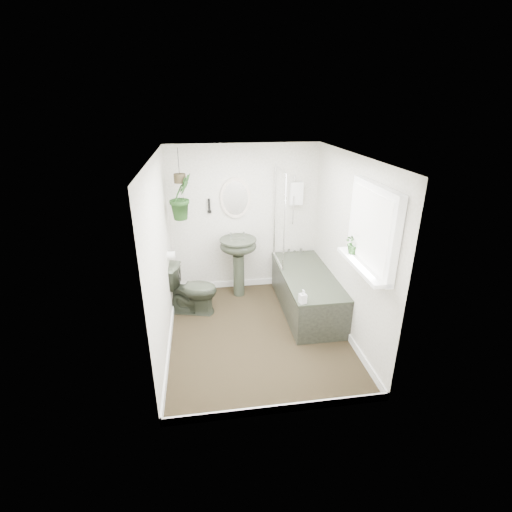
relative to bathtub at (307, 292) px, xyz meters
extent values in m
cube|color=black|center=(-0.80, -0.50, -0.30)|extent=(2.30, 2.80, 0.02)
cube|color=white|center=(-0.80, -0.50, 2.02)|extent=(2.30, 2.80, 0.02)
cube|color=white|center=(-0.80, 0.91, 0.86)|extent=(2.30, 0.02, 2.30)
cube|color=white|center=(-0.80, -1.91, 0.86)|extent=(2.30, 0.02, 2.30)
cube|color=white|center=(-1.96, -0.50, 0.86)|extent=(0.02, 2.80, 2.30)
cube|color=white|center=(0.36, -0.50, 0.86)|extent=(0.02, 2.80, 2.30)
cube|color=white|center=(-0.80, -0.50, -0.24)|extent=(2.30, 2.80, 0.10)
cube|color=white|center=(0.00, 0.84, 1.26)|extent=(0.20, 0.10, 0.35)
ellipsoid|color=beige|center=(-0.93, 0.87, 1.21)|extent=(0.46, 0.03, 0.62)
cylinder|color=black|center=(-1.33, 0.86, 1.11)|extent=(0.04, 0.04, 0.22)
cylinder|color=white|center=(-1.90, 0.20, 0.61)|extent=(0.11, 0.11, 0.11)
cube|color=white|center=(0.29, -1.20, 1.36)|extent=(0.08, 1.00, 0.90)
cube|color=white|center=(0.22, -1.20, 0.94)|extent=(0.18, 1.00, 0.04)
cube|color=white|center=(0.24, -1.20, 1.36)|extent=(0.01, 0.86, 0.76)
imported|color=#2E3427|center=(-1.65, 0.19, 0.08)|extent=(0.80, 0.58, 0.73)
imported|color=black|center=(0.25, -0.90, 1.09)|extent=(0.23, 0.21, 0.25)
imported|color=black|center=(-1.71, 0.45, 1.36)|extent=(0.44, 0.44, 0.63)
imported|color=black|center=(-0.29, -0.79, 0.38)|extent=(0.10, 0.10, 0.18)
cylinder|color=#2C2516|center=(-1.71, 0.45, 1.61)|extent=(0.16, 0.16, 0.12)
camera|label=1|loc=(-1.44, -4.61, 2.57)|focal=26.00mm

